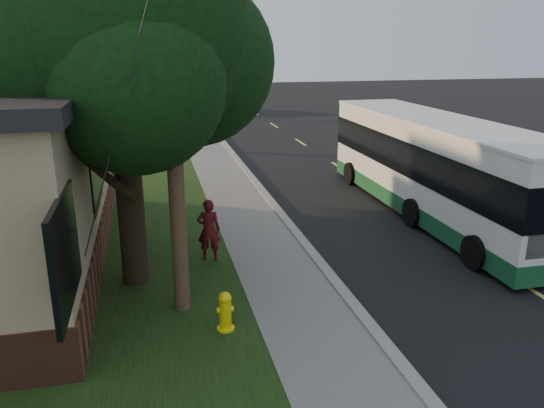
{
  "coord_description": "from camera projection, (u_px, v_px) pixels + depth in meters",
  "views": [
    {
      "loc": [
        -3.72,
        -8.49,
        5.07
      ],
      "look_at": [
        -1.08,
        2.82,
        1.5
      ],
      "focal_mm": 35.0,
      "sensor_mm": 36.0,
      "label": 1
    }
  ],
  "objects": [
    {
      "name": "skateboarder",
      "position": [
        209.0,
        230.0,
        12.49
      ],
      "size": [
        0.6,
        0.45,
        1.5
      ],
      "primitive_type": "imported",
      "rotation": [
        0.0,
        0.0,
        2.97
      ],
      "color": "#541014",
      "rests_on": "grass_verge"
    },
    {
      "name": "distant_car",
      "position": [
        226.0,
        102.0,
        39.3
      ],
      "size": [
        1.92,
        4.61,
        1.56
      ],
      "primitive_type": "imported",
      "rotation": [
        0.0,
        0.0,
        -0.02
      ],
      "color": "black",
      "rests_on": "ground"
    },
    {
      "name": "curb",
      "position": [
        256.0,
        184.0,
        19.49
      ],
      "size": [
        0.25,
        80.0,
        0.12
      ],
      "primitive_type": "cube",
      "color": "gray",
      "rests_on": "ground"
    },
    {
      "name": "ground",
      "position": [
        360.0,
        316.0,
        10.2
      ],
      "size": [
        120.0,
        120.0,
        0.0
      ],
      "primitive_type": "plane",
      "color": "black",
      "rests_on": "ground"
    },
    {
      "name": "transit_bus",
      "position": [
        436.0,
        165.0,
        15.76
      ],
      "size": [
        2.49,
        10.78,
        2.92
      ],
      "color": "silver",
      "rests_on": "ground"
    },
    {
      "name": "traffic_signal",
      "position": [
        201.0,
        67.0,
        41.03
      ],
      "size": [
        0.18,
        0.22,
        5.5
      ],
      "color": "#2D2D30",
      "rests_on": "ground"
    },
    {
      "name": "utility_pole",
      "position": [
        170.0,
        68.0,
        9.05
      ],
      "size": [
        2.86,
        3.21,
        9.07
      ],
      "color": "#473321",
      "rests_on": "ground"
    },
    {
      "name": "grass_verge",
      "position": [
        130.0,
        192.0,
        18.52
      ],
      "size": [
        5.0,
        80.0,
        0.07
      ],
      "primitive_type": "cube",
      "color": "black",
      "rests_on": "ground"
    },
    {
      "name": "bare_tree_far",
      "position": [
        157.0,
        87.0,
        36.89
      ],
      "size": [
        1.38,
        1.21,
        4.03
      ],
      "color": "black",
      "rests_on": "grass_verge"
    },
    {
      "name": "road",
      "position": [
        358.0,
        179.0,
        20.38
      ],
      "size": [
        8.0,
        80.0,
        0.01
      ],
      "primitive_type": "cube",
      "color": "black",
      "rests_on": "ground"
    },
    {
      "name": "bare_tree_near",
      "position": [
        152.0,
        105.0,
        25.56
      ],
      "size": [
        1.38,
        1.21,
        4.31
      ],
      "color": "black",
      "rests_on": "grass_verge"
    },
    {
      "name": "fire_hydrant",
      "position": [
        225.0,
        311.0,
        9.51
      ],
      "size": [
        0.32,
        0.32,
        0.74
      ],
      "color": "yellow",
      "rests_on": "grass_verge"
    },
    {
      "name": "sidewalk",
      "position": [
        229.0,
        186.0,
        19.28
      ],
      "size": [
        2.0,
        80.0,
        0.08
      ],
      "primitive_type": "cube",
      "color": "slate",
      "rests_on": "ground"
    },
    {
      "name": "leafy_tree",
      "position": [
        119.0,
        36.0,
        10.24
      ],
      "size": [
        6.3,
        6.0,
        7.8
      ],
      "color": "black",
      "rests_on": "grass_verge"
    }
  ]
}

